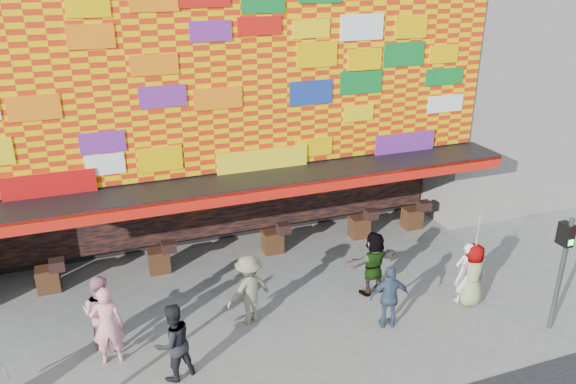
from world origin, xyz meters
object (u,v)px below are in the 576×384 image
at_px(ped_f, 373,263).
at_px(ped_d, 249,289).
at_px(ped_c, 173,342).
at_px(ped_e, 390,297).
at_px(signal_right, 563,262).
at_px(ped_i, 101,312).
at_px(ped_g, 473,275).
at_px(ped_h, 465,272).
at_px(ped_b, 108,325).
at_px(parasol, 479,229).

bearing_deg(ped_f, ped_d, -6.15).
height_order(ped_c, ped_e, ped_c).
xyz_separation_m(signal_right, ped_i, (-10.40, 3.08, -0.93)).
bearing_deg(ped_g, ped_h, -62.89).
xyz_separation_m(ped_b, parasol, (9.08, -0.84, 1.24)).
bearing_deg(parasol, ped_g, 0.00).
height_order(ped_i, parasol, parasol).
bearing_deg(ped_d, ped_i, -19.74).
bearing_deg(ped_b, ped_h, -179.18).
bearing_deg(ped_c, ped_b, -58.03).
height_order(signal_right, ped_f, signal_right).
xyz_separation_m(ped_g, ped_h, (-0.10, 0.17, -0.01)).
xyz_separation_m(ped_e, ped_h, (2.43, 0.32, 0.02)).
distance_m(ped_d, ped_e, 3.47).
bearing_deg(ped_d, parasol, 151.52).
relative_size(ped_c, ped_d, 0.98).
bearing_deg(parasol, ped_b, 174.70).
bearing_deg(ped_f, ped_h, 141.88).
xyz_separation_m(ped_d, ped_f, (3.53, 0.12, -0.01)).
relative_size(ped_h, ped_i, 0.92).
distance_m(ped_b, ped_g, 9.11).
height_order(ped_d, ped_f, ped_d).
xyz_separation_m(ped_h, parasol, (0.10, -0.17, 1.35)).
bearing_deg(signal_right, ped_i, 163.53).
bearing_deg(ped_b, ped_f, -170.52).
distance_m(ped_e, ped_g, 2.54).
distance_m(ped_b, ped_c, 1.63).
relative_size(signal_right, ped_c, 1.66).
distance_m(signal_right, ped_e, 4.14).
xyz_separation_m(ped_c, ped_g, (7.80, 0.17, -0.03)).
relative_size(ped_b, ped_g, 1.12).
height_order(ped_c, ped_f, ped_f).
xyz_separation_m(ped_c, ped_h, (7.70, 0.35, -0.04)).
distance_m(ped_b, ped_h, 9.00).
bearing_deg(ped_i, ped_d, -152.19).
xyz_separation_m(ped_g, ped_i, (-9.19, 1.48, 0.06)).
relative_size(ped_b, ped_e, 1.15).
xyz_separation_m(ped_d, ped_i, (-3.49, 0.23, 0.01)).
relative_size(ped_d, ped_i, 0.99).
bearing_deg(ped_b, ped_g, 179.78).
bearing_deg(ped_e, ped_c, 14.48).
bearing_deg(ped_f, ped_g, 139.64).
bearing_deg(ped_g, parasol, 180.00).
relative_size(ped_b, ped_i, 1.04).
relative_size(signal_right, ped_f, 1.66).
height_order(ped_c, ped_g, ped_c).
height_order(ped_d, ped_h, ped_d).
relative_size(signal_right, ped_d, 1.63).
bearing_deg(ped_d, ped_h, 153.01).
distance_m(ped_d, ped_h, 5.70).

